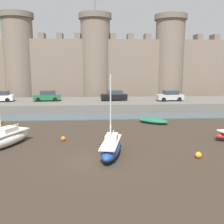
# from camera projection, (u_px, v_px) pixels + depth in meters

# --- Properties ---
(ground_plane) EXTENTS (160.00, 160.00, 0.00)m
(ground_plane) POSITION_uv_depth(u_px,v_px,m) (99.00, 160.00, 18.80)
(ground_plane) COLOR #382D23
(water_channel) EXTENTS (80.00, 4.50, 0.10)m
(water_channel) POSITION_uv_depth(u_px,v_px,m) (97.00, 116.00, 34.67)
(water_channel) COLOR #47565B
(water_channel) RESTS_ON ground
(quay_road) EXTENTS (70.54, 10.00, 1.24)m
(quay_road) POSITION_uv_depth(u_px,v_px,m) (96.00, 104.00, 41.70)
(quay_road) COLOR #666059
(quay_road) RESTS_ON ground
(castle) EXTENTS (64.80, 6.26, 19.41)m
(castle) POSITION_uv_depth(u_px,v_px,m) (96.00, 63.00, 51.07)
(castle) COLOR #7A6B5B
(castle) RESTS_ON ground
(rowboat_near_channel_left) EXTENTS (3.73, 3.16, 0.64)m
(rowboat_near_channel_left) POSITION_uv_depth(u_px,v_px,m) (153.00, 121.00, 30.67)
(rowboat_near_channel_left) COLOR #1E6B47
(rowboat_near_channel_left) RESTS_ON ground
(sailboat_midflat_left) EXTENTS (3.87, 5.70, 6.69)m
(sailboat_midflat_left) POSITION_uv_depth(u_px,v_px,m) (4.00, 139.00, 21.81)
(sailboat_midflat_left) COLOR silver
(sailboat_midflat_left) RESTS_ON ground
(sailboat_midflat_centre) EXTENTS (2.28, 5.05, 6.08)m
(sailboat_midflat_centre) POSITION_uv_depth(u_px,v_px,m) (111.00, 148.00, 19.49)
(sailboat_midflat_centre) COLOR #234793
(sailboat_midflat_centre) RESTS_ON ground
(mooring_buoy_near_channel) EXTENTS (0.42, 0.42, 0.42)m
(mooring_buoy_near_channel) POSITION_uv_depth(u_px,v_px,m) (63.00, 139.00, 23.52)
(mooring_buoy_near_channel) COLOR orange
(mooring_buoy_near_channel) RESTS_ON ground
(mooring_buoy_off_centre) EXTENTS (0.42, 0.42, 0.42)m
(mooring_buoy_off_centre) POSITION_uv_depth(u_px,v_px,m) (1.00, 122.00, 30.64)
(mooring_buoy_off_centre) COLOR #E04C1E
(mooring_buoy_off_centre) RESTS_ON ground
(mooring_buoy_near_shore) EXTENTS (0.47, 0.47, 0.47)m
(mooring_buoy_near_shore) POSITION_uv_depth(u_px,v_px,m) (198.00, 155.00, 19.12)
(mooring_buoy_near_shore) COLOR orange
(mooring_buoy_near_shore) RESTS_ON ground
(car_quay_east) EXTENTS (4.22, 2.12, 1.62)m
(car_quay_east) POSITION_uv_depth(u_px,v_px,m) (0.00, 97.00, 40.24)
(car_quay_east) COLOR silver
(car_quay_east) RESTS_ON quay_road
(car_quay_west) EXTENTS (4.22, 2.12, 1.62)m
(car_quay_west) POSITION_uv_depth(u_px,v_px,m) (47.00, 96.00, 40.97)
(car_quay_west) COLOR #1E6638
(car_quay_west) RESTS_ON quay_road
(car_quay_centre_east) EXTENTS (4.22, 2.12, 1.62)m
(car_quay_centre_east) POSITION_uv_depth(u_px,v_px,m) (170.00, 96.00, 41.18)
(car_quay_centre_east) COLOR #B2B5B7
(car_quay_centre_east) RESTS_ON quay_road
(car_quay_centre_west) EXTENTS (4.22, 2.12, 1.62)m
(car_quay_centre_west) POSITION_uv_depth(u_px,v_px,m) (114.00, 96.00, 41.56)
(car_quay_centre_west) COLOR black
(car_quay_centre_west) RESTS_ON quay_road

